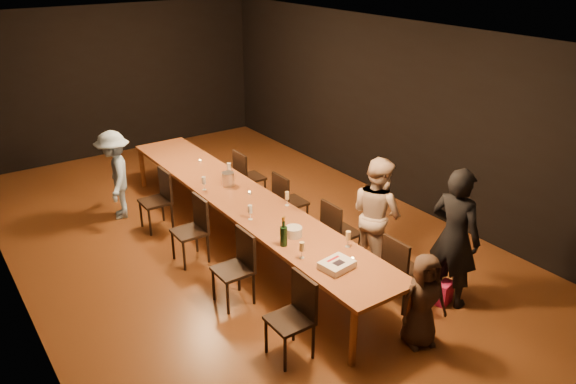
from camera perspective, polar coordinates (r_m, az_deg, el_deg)
ground at (r=8.36m, az=-4.50°, el=-5.24°), size 10.00×10.00×0.00m
room_shell at (r=7.57m, az=-5.01°, el=8.62°), size 6.04×10.04×3.02m
table at (r=8.04m, az=-4.66°, el=-0.87°), size 0.90×6.00×0.75m
chair_right_0 at (r=6.96m, az=11.82°, el=-7.78°), size 0.42×0.42×0.93m
chair_right_1 at (r=7.70m, az=5.44°, el=-4.03°), size 0.42×0.42×0.93m
chair_right_2 at (r=8.55m, az=0.30°, el=-0.95°), size 0.42×0.42×0.93m
chair_right_3 at (r=9.48m, az=-3.86°, el=1.56°), size 0.42×0.42×0.93m
chair_left_0 at (r=6.01m, az=0.15°, el=-12.82°), size 0.42×0.42×0.93m
chair_left_1 at (r=6.86m, az=-5.64°, el=-7.83°), size 0.42×0.42×0.93m
chair_left_2 at (r=7.80m, az=-10.00°, el=-3.93°), size 0.42×0.42×0.93m
chair_left_3 at (r=8.81m, az=-13.36°, el=-0.88°), size 0.42×0.42×0.93m
woman_birthday at (r=6.94m, az=16.57°, el=-4.45°), size 0.53×0.71×1.76m
woman_tan at (r=7.51m, az=9.00°, el=-2.21°), size 0.60×0.77×1.58m
man_blue at (r=9.26m, az=-17.14°, el=1.65°), size 0.80×1.05×1.44m
child at (r=6.31m, az=13.57°, el=-10.69°), size 0.62×0.50×1.10m
gift_bag_red at (r=7.24m, az=15.62°, el=-9.86°), size 0.27×0.19×0.29m
gift_bag_blue at (r=7.48m, az=14.29°, el=-8.31°), size 0.29×0.22×0.34m
birthday_cake at (r=6.32m, az=4.99°, el=-7.38°), size 0.39×0.33×0.08m
plate_stack at (r=6.93m, az=0.57°, el=-4.06°), size 0.26×0.26×0.12m
champagne_bottle at (r=6.67m, az=-0.45°, el=-4.02°), size 0.11×0.11×0.38m
ice_bucket at (r=8.41m, az=-6.10°, el=1.33°), size 0.24×0.24×0.20m
wineglass_0 at (r=6.45m, az=1.41°, el=-5.92°), size 0.06×0.06×0.21m
wineglass_1 at (r=6.71m, az=6.12°, el=-4.79°), size 0.06×0.06×0.21m
wineglass_2 at (r=7.34m, az=-3.86°, el=-2.08°), size 0.06×0.06×0.21m
wineglass_3 at (r=7.71m, az=-0.10°, el=-0.68°), size 0.06×0.06×0.21m
wineglass_4 at (r=8.29m, az=-8.54°, el=0.87°), size 0.06×0.06×0.21m
wineglass_5 at (r=8.76m, az=-6.00°, el=2.30°), size 0.06×0.06×0.21m
tealight_near at (r=6.48m, az=6.56°, el=-6.82°), size 0.05×0.05×0.03m
tealight_mid at (r=8.12m, az=-3.94°, el=-0.09°), size 0.05×0.05×0.03m
tealight_far at (r=9.42m, az=-8.93°, el=3.13°), size 0.05×0.05×0.03m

